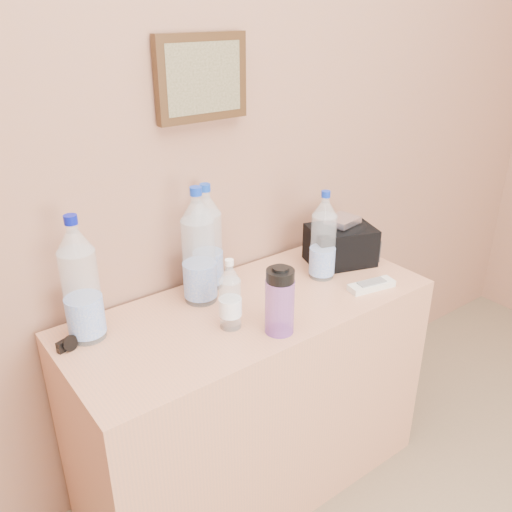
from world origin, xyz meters
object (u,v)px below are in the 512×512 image
(pet_large_a, at_px, (81,286))
(sunglasses, at_px, (76,339))
(pet_large_c, at_px, (199,252))
(nalgene_bottle, at_px, (280,300))
(pet_small, at_px, (230,298))
(foil_packet, at_px, (343,221))
(ac_remote, at_px, (371,286))
(pet_large_b, at_px, (207,242))
(dresser, at_px, (252,398))
(pet_large_d, at_px, (323,240))
(toiletry_bag, at_px, (341,243))

(pet_large_a, bearing_deg, sunglasses, -160.94)
(pet_large_c, xyz_separation_m, nalgene_bottle, (0.08, -0.29, -0.06))
(pet_small, bearing_deg, foil_packet, 11.31)
(ac_remote, bearing_deg, pet_large_b, 151.75)
(pet_large_b, xyz_separation_m, pet_large_c, (-0.07, -0.07, 0.01))
(nalgene_bottle, bearing_deg, pet_large_c, 106.10)
(dresser, bearing_deg, foil_packet, 6.65)
(pet_large_c, relative_size, ac_remote, 2.32)
(dresser, bearing_deg, pet_large_d, 2.62)
(pet_small, height_order, sunglasses, pet_small)
(nalgene_bottle, bearing_deg, pet_large_d, 28.21)
(pet_small, bearing_deg, nalgene_bottle, -46.62)
(dresser, distance_m, toiletry_bag, 0.63)
(pet_large_a, relative_size, pet_large_b, 1.04)
(pet_large_a, distance_m, ac_remote, 0.92)
(nalgene_bottle, relative_size, foil_packet, 1.95)
(nalgene_bottle, relative_size, sunglasses, 1.66)
(pet_large_c, distance_m, sunglasses, 0.43)
(pet_large_b, height_order, foil_packet, pet_large_b)
(pet_large_c, height_order, nalgene_bottle, pet_large_c)
(dresser, distance_m, foil_packet, 0.69)
(pet_small, xyz_separation_m, ac_remote, (0.50, -0.09, -0.08))
(ac_remote, bearing_deg, sunglasses, 174.19)
(foil_packet, bearing_deg, dresser, -173.35)
(pet_large_a, bearing_deg, ac_remote, -18.63)
(pet_large_c, relative_size, pet_small, 1.73)
(dresser, distance_m, pet_large_a, 0.73)
(pet_large_d, relative_size, ac_remote, 1.91)
(dresser, bearing_deg, sunglasses, 166.32)
(pet_large_b, relative_size, nalgene_bottle, 1.71)
(sunglasses, bearing_deg, pet_large_a, 1.29)
(pet_large_d, bearing_deg, dresser, -177.38)
(sunglasses, relative_size, foil_packet, 1.17)
(pet_large_b, relative_size, ac_remote, 2.19)
(pet_large_a, relative_size, sunglasses, 2.98)
(dresser, height_order, pet_large_b, pet_large_b)
(pet_large_d, distance_m, pet_small, 0.44)
(pet_large_b, xyz_separation_m, nalgene_bottle, (0.01, -0.36, -0.05))
(foil_packet, bearing_deg, pet_large_c, 172.03)
(pet_large_b, height_order, nalgene_bottle, pet_large_b)
(pet_large_c, xyz_separation_m, ac_remote, (0.49, -0.28, -0.16))
(pet_large_d, xyz_separation_m, ac_remote, (0.07, -0.16, -0.13))
(nalgene_bottle, relative_size, toiletry_bag, 0.91)
(pet_large_a, bearing_deg, pet_small, -29.41)
(pet_large_b, xyz_separation_m, pet_small, (-0.09, -0.25, -0.06))
(pet_large_d, bearing_deg, pet_small, -170.17)
(pet_large_a, height_order, pet_large_c, pet_large_c)
(ac_remote, bearing_deg, foil_packet, 86.43)
(nalgene_bottle, height_order, sunglasses, nalgene_bottle)
(pet_large_a, height_order, pet_small, pet_large_a)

